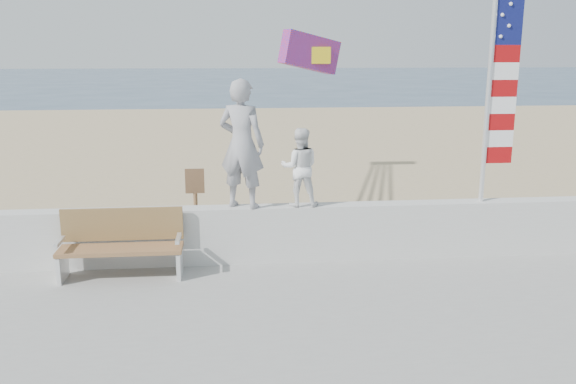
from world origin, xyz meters
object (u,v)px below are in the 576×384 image
at_px(adult, 242,144).
at_px(child, 300,167).
at_px(bench, 121,243).
at_px(flag, 497,82).

bearing_deg(adult, child, -155.74).
bearing_deg(bench, flag, 4.47).
distance_m(adult, child, 0.98).
relative_size(adult, child, 1.61).
height_order(bench, flag, flag).
bearing_deg(adult, flag, -155.74).
bearing_deg(child, adult, 4.74).
bearing_deg(adult, bench, 38.31).
bearing_deg(bench, adult, 14.04).
distance_m(child, bench, 2.93).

